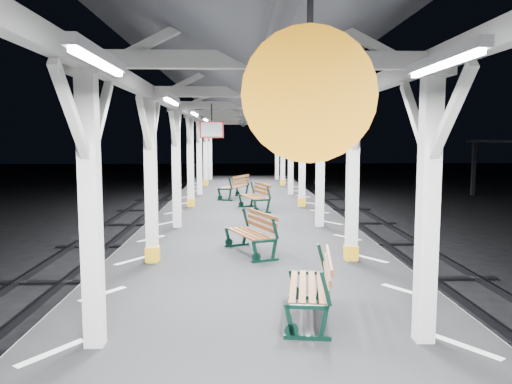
{
  "coord_description": "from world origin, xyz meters",
  "views": [
    {
      "loc": [
        -0.26,
        -7.84,
        3.49
      ],
      "look_at": [
        0.14,
        4.03,
        2.2
      ],
      "focal_mm": 35.0,
      "sensor_mm": 36.0,
      "label": 1
    }
  ],
  "objects_px": {
    "bench_far": "(257,196)",
    "bench_mid": "(254,232)",
    "bench_near": "(314,285)",
    "bench_extra": "(236,186)"
  },
  "relations": [
    {
      "from": "bench_mid",
      "to": "bench_extra",
      "type": "xyz_separation_m",
      "value": [
        -0.45,
        9.81,
        0.04
      ]
    },
    {
      "from": "bench_near",
      "to": "bench_far",
      "type": "bearing_deg",
      "value": 100.11
    },
    {
      "from": "bench_near",
      "to": "bench_extra",
      "type": "distance_m",
      "value": 13.78
    },
    {
      "from": "bench_far",
      "to": "bench_near",
      "type": "bearing_deg",
      "value": -104.74
    },
    {
      "from": "bench_far",
      "to": "bench_mid",
      "type": "bearing_deg",
      "value": -109.65
    },
    {
      "from": "bench_far",
      "to": "bench_extra",
      "type": "distance_m",
      "value": 3.41
    },
    {
      "from": "bench_far",
      "to": "bench_extra",
      "type": "xyz_separation_m",
      "value": [
        -0.73,
        3.33,
        0.02
      ]
    },
    {
      "from": "bench_near",
      "to": "bench_mid",
      "type": "bearing_deg",
      "value": 108.09
    },
    {
      "from": "bench_near",
      "to": "bench_mid",
      "type": "xyz_separation_m",
      "value": [
        -0.72,
        3.92,
        0.0
      ]
    },
    {
      "from": "bench_near",
      "to": "bench_extra",
      "type": "xyz_separation_m",
      "value": [
        -1.17,
        13.73,
        0.04
      ]
    }
  ]
}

